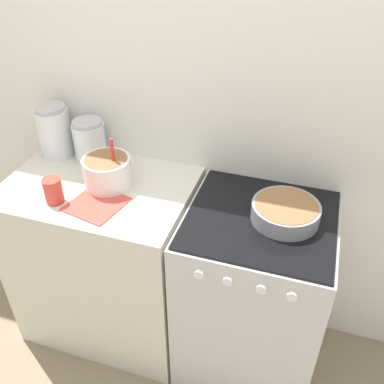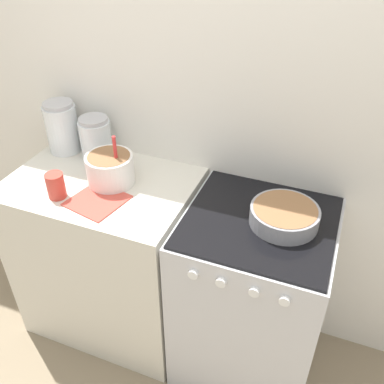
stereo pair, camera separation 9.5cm
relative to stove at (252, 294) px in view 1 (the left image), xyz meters
name	(u,v)px [view 1 (the left image)]	position (x,y,z in m)	size (l,w,h in m)	color
ground_plane	(168,384)	(-0.33, -0.30, -0.47)	(12.00, 12.00, 0.00)	gray
wall_back	(208,116)	(-0.33, 0.33, 0.73)	(4.72, 0.05, 2.40)	white
countertop_cabinet	(108,259)	(-0.76, 0.00, 0.00)	(0.86, 0.60, 0.93)	silver
stove	(252,294)	(0.00, 0.00, 0.00)	(0.63, 0.62, 0.93)	silver
mixing_bowl	(107,170)	(-0.71, 0.02, 0.55)	(0.22, 0.22, 0.25)	white
baking_pan	(285,212)	(0.09, 0.02, 0.51)	(0.28, 0.28, 0.08)	gray
storage_jar_left	(55,134)	(-1.08, 0.20, 0.58)	(0.16, 0.16, 0.26)	silver
storage_jar_middle	(90,144)	(-0.89, 0.20, 0.56)	(0.16, 0.16, 0.21)	silver
tin_can	(53,191)	(-0.87, -0.16, 0.53)	(0.08, 0.08, 0.12)	#CC3F33
recipe_page	(96,204)	(-0.69, -0.13, 0.47)	(0.26, 0.26, 0.01)	#CC4C3F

